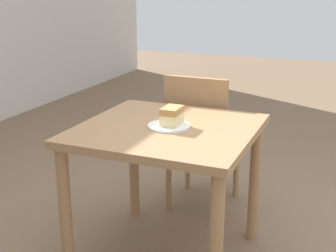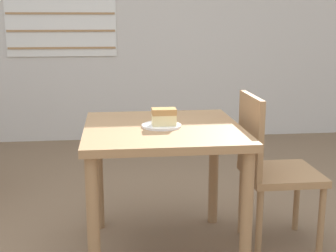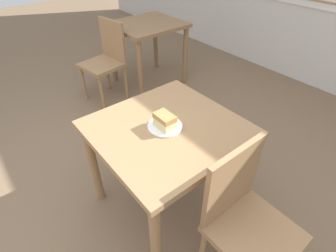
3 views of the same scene
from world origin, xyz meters
name	(u,v)px [view 3 (image 3 of 3)]	position (x,y,z in m)	size (l,w,h in m)	color
ground_plane	(115,223)	(0.00, 0.00, 0.00)	(14.00, 14.00, 0.00)	#7A6047
dining_table_near	(168,141)	(0.10, 0.41, 0.61)	(0.82, 0.85, 0.73)	#9E754C
dining_table_far	(148,35)	(-1.55, 1.44, 0.62)	(0.72, 0.78, 0.76)	olive
chair_near_window	(245,219)	(0.70, 0.43, 0.48)	(0.41, 0.41, 0.88)	#9E754C
chair_far_corner	(106,59)	(-1.55, 0.85, 0.48)	(0.47, 0.47, 0.88)	#9E754C
plate	(165,126)	(0.09, 0.39, 0.74)	(0.21, 0.21, 0.01)	white
cake_slice	(165,121)	(0.10, 0.38, 0.79)	(0.13, 0.08, 0.09)	beige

